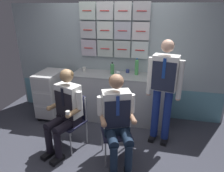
# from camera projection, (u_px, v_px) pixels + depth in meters

# --- Properties ---
(ground) EXTENTS (4.80, 4.80, 0.04)m
(ground) POSITION_uv_depth(u_px,v_px,m) (96.00, 154.00, 3.14)
(ground) COLOR #373943
(galley_bulkhead) EXTENTS (4.20, 0.14, 2.17)m
(galley_bulkhead) POSITION_uv_depth(u_px,v_px,m) (115.00, 61.00, 3.98)
(galley_bulkhead) COLOR #95A4AA
(galley_bulkhead) RESTS_ON ground
(galley_counter) EXTENTS (1.80, 0.53, 0.91)m
(galley_counter) POSITION_uv_depth(u_px,v_px,m) (120.00, 98.00, 3.92)
(galley_counter) COLOR #9FA1A3
(galley_counter) RESTS_ON ground
(service_trolley) EXTENTS (0.40, 0.65, 0.92)m
(service_trolley) POSITION_uv_depth(u_px,v_px,m) (51.00, 93.00, 4.05)
(service_trolley) COLOR black
(service_trolley) RESTS_ON ground
(folding_chair_left) EXTENTS (0.51, 0.51, 0.83)m
(folding_chair_left) POSITION_uv_depth(u_px,v_px,m) (74.00, 115.00, 3.19)
(folding_chair_left) COLOR #A8AAAF
(folding_chair_left) RESTS_ON ground
(crew_member_left) EXTENTS (0.55, 0.69, 1.27)m
(crew_member_left) POSITION_uv_depth(u_px,v_px,m) (65.00, 108.00, 3.00)
(crew_member_left) COLOR black
(crew_member_left) RESTS_ON ground
(folding_chair_right) EXTENTS (0.52, 0.52, 0.83)m
(folding_chair_right) POSITION_uv_depth(u_px,v_px,m) (115.00, 124.00, 2.95)
(folding_chair_right) COLOR #A8AAAF
(folding_chair_right) RESTS_ON ground
(crew_member_right) EXTENTS (0.57, 0.71, 1.28)m
(crew_member_right) POSITION_uv_depth(u_px,v_px,m) (117.00, 117.00, 2.74)
(crew_member_right) COLOR black
(crew_member_right) RESTS_ON ground
(crew_member_standing) EXTENTS (0.52, 0.32, 1.66)m
(crew_member_standing) POSITION_uv_depth(u_px,v_px,m) (164.00, 85.00, 3.08)
(crew_member_standing) COLOR black
(crew_member_standing) RESTS_ON ground
(sparkling_bottle_green) EXTENTS (0.07, 0.07, 0.31)m
(sparkling_bottle_green) POSITION_uv_depth(u_px,v_px,m) (137.00, 67.00, 3.71)
(sparkling_bottle_green) COLOR #47A154
(sparkling_bottle_green) RESTS_ON galley_counter
(water_bottle_tall) EXTENTS (0.07, 0.07, 0.22)m
(water_bottle_tall) POSITION_uv_depth(u_px,v_px,m) (112.00, 69.00, 3.77)
(water_bottle_tall) COLOR #4A9655
(water_bottle_tall) RESTS_ON galley_counter
(water_bottle_clear) EXTENTS (0.06, 0.06, 0.30)m
(water_bottle_clear) POSITION_uv_depth(u_px,v_px,m) (161.00, 69.00, 3.61)
(water_bottle_clear) COLOR #45A457
(water_bottle_clear) RESTS_ON galley_counter
(espresso_cup_small) EXTENTS (0.07, 0.07, 0.07)m
(espresso_cup_small) POSITION_uv_depth(u_px,v_px,m) (118.00, 74.00, 3.69)
(espresso_cup_small) COLOR white
(espresso_cup_small) RESTS_ON galley_counter
(coffee_cup_white) EXTENTS (0.07, 0.07, 0.06)m
(coffee_cup_white) POSITION_uv_depth(u_px,v_px,m) (128.00, 71.00, 3.87)
(coffee_cup_white) COLOR navy
(coffee_cup_white) RESTS_ON galley_counter
(paper_cup_tan) EXTENTS (0.07, 0.07, 0.08)m
(paper_cup_tan) POSITION_uv_depth(u_px,v_px,m) (84.00, 69.00, 3.97)
(paper_cup_tan) COLOR silver
(paper_cup_tan) RESTS_ON galley_counter
(snack_banana) EXTENTS (0.17, 0.10, 0.04)m
(snack_banana) POSITION_uv_depth(u_px,v_px,m) (155.00, 77.00, 3.56)
(snack_banana) COLOR yellow
(snack_banana) RESTS_ON galley_counter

